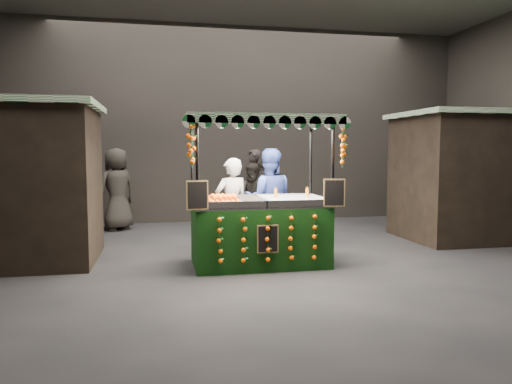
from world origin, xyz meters
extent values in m
plane|color=black|center=(0.00, 0.00, 0.00)|extent=(12.00, 12.00, 0.00)
cube|color=black|center=(0.00, 5.00, 2.50)|extent=(12.00, 0.10, 5.00)
cube|color=black|center=(-4.40, 1.00, 1.25)|extent=(2.80, 2.00, 2.50)
cube|color=#115020|center=(-4.40, 1.00, 2.55)|extent=(3.00, 2.20, 0.10)
cube|color=black|center=(4.40, 1.50, 1.25)|extent=(2.80, 2.00, 2.50)
cube|color=#115020|center=(4.40, 1.50, 2.55)|extent=(3.00, 2.20, 0.10)
cube|color=black|center=(-0.41, 0.07, 0.48)|extent=(2.09, 1.14, 0.95)
cube|color=silver|center=(-0.41, 0.07, 0.97)|extent=(2.09, 1.14, 0.04)
cylinder|color=black|center=(-1.42, -0.48, 1.14)|extent=(0.05, 0.05, 2.28)
cylinder|color=black|center=(0.61, -0.48, 1.14)|extent=(0.05, 0.05, 2.28)
cylinder|color=black|center=(-1.42, 0.61, 1.14)|extent=(0.05, 0.05, 2.28)
cylinder|color=black|center=(0.61, 0.61, 1.14)|extent=(0.05, 0.05, 2.28)
cube|color=#115020|center=(-0.41, 0.07, 2.32)|extent=(2.33, 1.38, 0.08)
cube|color=silver|center=(0.16, 0.07, 1.03)|extent=(0.93, 1.03, 0.08)
cube|color=black|center=(-1.43, -0.53, 1.19)|extent=(0.32, 0.09, 0.42)
cube|color=black|center=(0.62, -0.53, 1.19)|extent=(0.32, 0.09, 0.42)
cube|color=black|center=(-0.41, -0.54, 0.52)|extent=(0.32, 0.02, 0.42)
imported|color=gray|center=(-0.73, 0.89, 0.85)|extent=(0.71, 0.58, 1.69)
imported|color=navy|center=(-0.02, 1.08, 0.93)|extent=(1.02, 0.86, 1.86)
imported|color=black|center=(-4.23, 2.93, 0.94)|extent=(0.82, 0.73, 1.88)
imported|color=#292421|center=(0.15, 3.33, 0.77)|extent=(0.94, 0.88, 1.54)
imported|color=#2B2723|center=(0.48, 3.93, 0.82)|extent=(1.02, 0.87, 1.64)
imported|color=black|center=(3.67, 3.16, 0.88)|extent=(1.18, 1.31, 1.77)
imported|color=black|center=(-2.92, 4.02, 0.94)|extent=(1.09, 1.03, 1.88)
imported|color=#2A2322|center=(4.50, 3.22, 0.88)|extent=(0.80, 1.70, 1.76)
imported|color=#2C2423|center=(0.34, 4.41, 0.93)|extent=(0.44, 0.68, 1.85)
camera|label=1|loc=(-1.96, -7.39, 1.81)|focal=33.89mm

